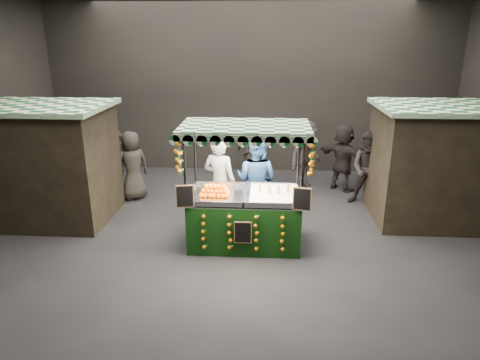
{
  "coord_description": "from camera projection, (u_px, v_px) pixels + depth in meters",
  "views": [
    {
      "loc": [
        0.54,
        -7.92,
        4.03
      ],
      "look_at": [
        0.01,
        0.43,
        1.19
      ],
      "focal_mm": 32.35,
      "sensor_mm": 36.0,
      "label": 1
    }
  ],
  "objects": [
    {
      "name": "shopper_5",
      "position": [
        343.0,
        158.0,
        11.5
      ],
      "size": [
        1.6,
        1.51,
        1.8
      ],
      "rotation": [
        0.0,
        0.0,
        2.41
      ],
      "color": "black",
      "rests_on": "ground"
    },
    {
      "name": "neighbour_stall_right",
      "position": [
        441.0,
        163.0,
        9.54
      ],
      "size": [
        3.0,
        2.2,
        2.6
      ],
      "color": "black",
      "rests_on": "ground"
    },
    {
      "name": "shopper_0",
      "position": [
        114.0,
        151.0,
        11.99
      ],
      "size": [
        0.69,
        0.46,
        1.87
      ],
      "rotation": [
        0.0,
        0.0,
        0.02
      ],
      "color": "black",
      "rests_on": "ground"
    },
    {
      "name": "ground",
      "position": [
        238.0,
        242.0,
        8.81
      ],
      "size": [
        12.0,
        12.0,
        0.0
      ],
      "primitive_type": "plane",
      "color": "black",
      "rests_on": "ground"
    },
    {
      "name": "shopper_1",
      "position": [
        369.0,
        169.0,
        10.44
      ],
      "size": [
        1.09,
        0.98,
        1.84
      ],
      "rotation": [
        0.0,
        0.0,
        -0.39
      ],
      "color": "black",
      "rests_on": "ground"
    },
    {
      "name": "vendor_blue",
      "position": [
        256.0,
        180.0,
        9.43
      ],
      "size": [
        1.19,
        1.08,
        1.99
      ],
      "rotation": [
        0.0,
        0.0,
        2.73
      ],
      "color": "#294C86",
      "rests_on": "ground"
    },
    {
      "name": "shopper_3",
      "position": [
        306.0,
        154.0,
        11.74
      ],
      "size": [
        1.3,
        1.34,
        1.84
      ],
      "rotation": [
        0.0,
        0.0,
        0.84
      ],
      "color": "black",
      "rests_on": "ground"
    },
    {
      "name": "vendor_grey",
      "position": [
        220.0,
        183.0,
        9.18
      ],
      "size": [
        0.87,
        0.73,
        2.04
      ],
      "rotation": [
        0.0,
        0.0,
        2.77
      ],
      "color": "slate",
      "rests_on": "ground"
    },
    {
      "name": "neighbour_stall_left",
      "position": [
        44.0,
        163.0,
        9.6
      ],
      "size": [
        3.0,
        2.2,
        2.6
      ],
      "color": "black",
      "rests_on": "ground"
    },
    {
      "name": "market_hall",
      "position": [
        238.0,
        72.0,
        7.72
      ],
      "size": [
        12.1,
        10.1,
        5.05
      ],
      "color": "black",
      "rests_on": "ground"
    },
    {
      "name": "juice_stall",
      "position": [
        245.0,
        210.0,
        8.48
      ],
      "size": [
        2.51,
        1.47,
        2.43
      ],
      "color": "black",
      "rests_on": "ground"
    },
    {
      "name": "shopper_6",
      "position": [
        249.0,
        157.0,
        11.9
      ],
      "size": [
        0.42,
        0.61,
        1.59
      ],
      "rotation": [
        0.0,
        0.0,
        -1.5
      ],
      "color": "black",
      "rests_on": "ground"
    },
    {
      "name": "shopper_2",
      "position": [
        252.0,
        151.0,
        12.34
      ],
      "size": [
        1.05,
        0.84,
        1.67
      ],
      "rotation": [
        0.0,
        0.0,
        2.63
      ],
      "color": "black",
      "rests_on": "ground"
    },
    {
      "name": "shopper_4",
      "position": [
        132.0,
        166.0,
        10.87
      ],
      "size": [
        1.01,
        0.99,
        1.76
      ],
      "rotation": [
        0.0,
        0.0,
        3.87
      ],
      "color": "#2E2A25",
      "rests_on": "ground"
    }
  ]
}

